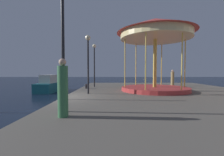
{
  "coord_description": "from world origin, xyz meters",
  "views": [
    {
      "loc": [
        2.93,
        -9.22,
        2.3
      ],
      "look_at": [
        2.95,
        5.91,
        1.69
      ],
      "focal_mm": 24.43,
      "sensor_mm": 36.0,
      "label": 1
    }
  ],
  "objects_px": {
    "carousel": "(155,36)",
    "person_by_the_water": "(172,78)",
    "motorboat_teal": "(50,85)",
    "lamp_post_mid_promenade": "(88,53)",
    "lamp_post_far_end": "(94,58)",
    "person_mid_promenade": "(63,90)",
    "bollard_south": "(86,86)",
    "lamp_post_near_edge": "(62,26)"
  },
  "relations": [
    {
      "from": "carousel",
      "to": "person_by_the_water",
      "type": "distance_m",
      "value": 6.32
    },
    {
      "from": "motorboat_teal",
      "to": "lamp_post_mid_promenade",
      "type": "relative_size",
      "value": 1.22
    },
    {
      "from": "lamp_post_mid_promenade",
      "to": "person_by_the_water",
      "type": "height_order",
      "value": "lamp_post_mid_promenade"
    },
    {
      "from": "motorboat_teal",
      "to": "lamp_post_mid_promenade",
      "type": "height_order",
      "value": "lamp_post_mid_promenade"
    },
    {
      "from": "lamp_post_far_end",
      "to": "person_mid_promenade",
      "type": "relative_size",
      "value": 2.18
    },
    {
      "from": "carousel",
      "to": "person_mid_promenade",
      "type": "height_order",
      "value": "carousel"
    },
    {
      "from": "lamp_post_far_end",
      "to": "lamp_post_mid_promenade",
      "type": "bearing_deg",
      "value": -88.56
    },
    {
      "from": "carousel",
      "to": "bollard_south",
      "type": "distance_m",
      "value": 7.23
    },
    {
      "from": "lamp_post_mid_promenade",
      "to": "carousel",
      "type": "bearing_deg",
      "value": 18.52
    },
    {
      "from": "motorboat_teal",
      "to": "lamp_post_near_edge",
      "type": "height_order",
      "value": "lamp_post_near_edge"
    },
    {
      "from": "carousel",
      "to": "lamp_post_mid_promenade",
      "type": "relative_size",
      "value": 1.52
    },
    {
      "from": "lamp_post_near_edge",
      "to": "lamp_post_far_end",
      "type": "xyz_separation_m",
      "value": [
        0.07,
        9.4,
        -0.29
      ]
    },
    {
      "from": "person_by_the_water",
      "to": "motorboat_teal",
      "type": "bearing_deg",
      "value": 174.02
    },
    {
      "from": "lamp_post_far_end",
      "to": "bollard_south",
      "type": "bearing_deg",
      "value": -113.14
    },
    {
      "from": "bollard_south",
      "to": "person_mid_promenade",
      "type": "height_order",
      "value": "person_mid_promenade"
    },
    {
      "from": "bollard_south",
      "to": "person_by_the_water",
      "type": "bearing_deg",
      "value": 16.62
    },
    {
      "from": "motorboat_teal",
      "to": "bollard_south",
      "type": "relative_size",
      "value": 12.15
    },
    {
      "from": "carousel",
      "to": "person_mid_promenade",
      "type": "bearing_deg",
      "value": -125.54
    },
    {
      "from": "bollard_south",
      "to": "carousel",
      "type": "bearing_deg",
      "value": -15.8
    },
    {
      "from": "lamp_post_mid_promenade",
      "to": "lamp_post_far_end",
      "type": "distance_m",
      "value": 4.71
    },
    {
      "from": "bollard_south",
      "to": "person_by_the_water",
      "type": "relative_size",
      "value": 0.23
    },
    {
      "from": "lamp_post_near_edge",
      "to": "bollard_south",
      "type": "relative_size",
      "value": 11.8
    },
    {
      "from": "bollard_south",
      "to": "person_mid_promenade",
      "type": "relative_size",
      "value": 0.21
    },
    {
      "from": "person_mid_promenade",
      "to": "person_by_the_water",
      "type": "distance_m",
      "value": 13.94
    },
    {
      "from": "lamp_post_mid_promenade",
      "to": "person_mid_promenade",
      "type": "xyz_separation_m",
      "value": [
        -0.0,
        -5.36,
        -1.84
      ]
    },
    {
      "from": "person_by_the_water",
      "to": "lamp_post_far_end",
      "type": "bearing_deg",
      "value": -171.37
    },
    {
      "from": "lamp_post_mid_promenade",
      "to": "person_mid_promenade",
      "type": "height_order",
      "value": "lamp_post_mid_promenade"
    },
    {
      "from": "carousel",
      "to": "lamp_post_near_edge",
      "type": "bearing_deg",
      "value": -129.28
    },
    {
      "from": "person_mid_promenade",
      "to": "lamp_post_near_edge",
      "type": "bearing_deg",
      "value": 106.0
    },
    {
      "from": "motorboat_teal",
      "to": "lamp_post_near_edge",
      "type": "bearing_deg",
      "value": -65.78
    },
    {
      "from": "carousel",
      "to": "bollard_south",
      "type": "xyz_separation_m",
      "value": [
        -5.75,
        1.63,
        -4.08
      ]
    },
    {
      "from": "person_mid_promenade",
      "to": "motorboat_teal",
      "type": "bearing_deg",
      "value": 113.81
    },
    {
      "from": "lamp_post_mid_promenade",
      "to": "person_by_the_water",
      "type": "relative_size",
      "value": 2.29
    },
    {
      "from": "carousel",
      "to": "lamp_post_far_end",
      "type": "relative_size",
      "value": 1.43
    },
    {
      "from": "motorboat_teal",
      "to": "carousel",
      "type": "xyz_separation_m",
      "value": [
        10.67,
        -5.71,
        4.35
      ]
    },
    {
      "from": "motorboat_teal",
      "to": "carousel",
      "type": "distance_m",
      "value": 12.86
    },
    {
      "from": "lamp_post_near_edge",
      "to": "person_by_the_water",
      "type": "bearing_deg",
      "value": 51.97
    },
    {
      "from": "carousel",
      "to": "lamp_post_mid_promenade",
      "type": "height_order",
      "value": "carousel"
    },
    {
      "from": "bollard_south",
      "to": "person_by_the_water",
      "type": "height_order",
      "value": "person_by_the_water"
    },
    {
      "from": "carousel",
      "to": "lamp_post_near_edge",
      "type": "height_order",
      "value": "carousel"
    },
    {
      "from": "lamp_post_far_end",
      "to": "motorboat_teal",
      "type": "bearing_deg",
      "value": 153.94
    },
    {
      "from": "carousel",
      "to": "lamp_post_far_end",
      "type": "distance_m",
      "value": 6.13
    }
  ]
}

